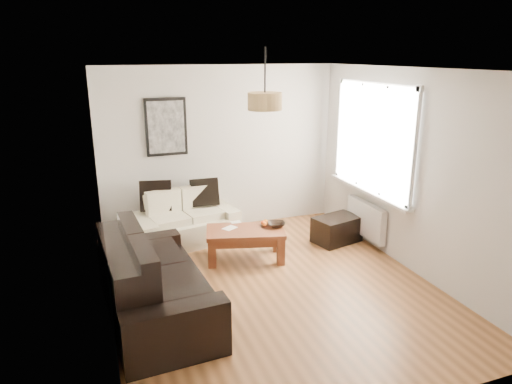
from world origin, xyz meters
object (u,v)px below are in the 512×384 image
object	(u,v)px
sofa_leather	(155,278)
coffee_table	(245,244)
ottoman	(337,229)
loveseat_cream	(185,218)

from	to	relation	value
sofa_leather	coffee_table	xyz separation A→B (m)	(1.38, 1.03, -0.22)
sofa_leather	coffee_table	distance (m)	1.74
ottoman	sofa_leather	bearing A→B (deg)	-158.23
loveseat_cream	coffee_table	bearing A→B (deg)	-64.49
coffee_table	ottoman	bearing A→B (deg)	4.45
sofa_leather	coffee_table	size ratio (longest dim) A/B	1.91
coffee_table	sofa_leather	bearing A→B (deg)	-143.11
sofa_leather	coffee_table	world-z (taller)	sofa_leather
loveseat_cream	coffee_table	world-z (taller)	loveseat_cream
ottoman	coffee_table	bearing A→B (deg)	-175.55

